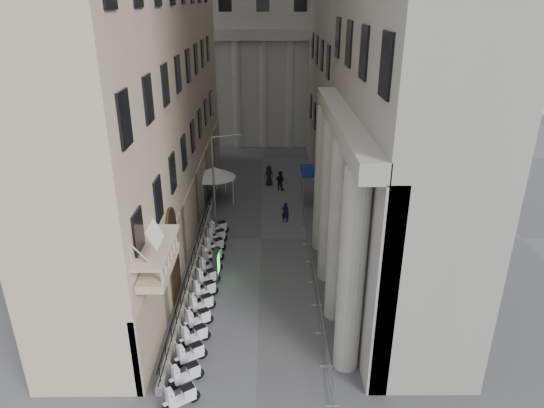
% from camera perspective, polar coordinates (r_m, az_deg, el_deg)
% --- Properties ---
extents(far_building, '(22.00, 10.00, 30.00)m').
position_cam_1_polar(far_building, '(60.45, -1.03, 21.89)').
color(far_building, '#A3A19A').
rests_on(far_building, ground).
extents(iron_fence, '(0.30, 28.00, 1.40)m').
position_cam_1_polar(iron_fence, '(34.87, -8.46, -5.03)').
color(iron_fence, black).
rests_on(iron_fence, ground).
extents(blue_awning, '(1.60, 3.00, 3.00)m').
position_cam_1_polar(blue_awning, '(41.89, 4.50, 0.15)').
color(blue_awning, navy).
rests_on(blue_awning, ground).
extents(flag, '(1.00, 1.40, 8.20)m').
position_cam_1_polar(flag, '(24.31, -11.90, -19.62)').
color(flag, '#9E0C11').
rests_on(flag, ground).
extents(scooter_0, '(1.48, 1.23, 1.50)m').
position_cam_1_polar(scooter_0, '(23.03, -10.49, -22.43)').
color(scooter_0, white).
rests_on(scooter_0, ground).
extents(scooter_1, '(1.48, 1.23, 1.50)m').
position_cam_1_polar(scooter_1, '(24.00, -9.93, -20.10)').
color(scooter_1, white).
rests_on(scooter_1, ground).
extents(scooter_2, '(1.48, 1.23, 1.50)m').
position_cam_1_polar(scooter_2, '(25.01, -9.43, -17.95)').
color(scooter_2, white).
rests_on(scooter_2, ground).
extents(scooter_3, '(1.48, 1.23, 1.50)m').
position_cam_1_polar(scooter_3, '(26.05, -8.97, -15.97)').
color(scooter_3, white).
rests_on(scooter_3, ground).
extents(scooter_4, '(1.48, 1.23, 1.50)m').
position_cam_1_polar(scooter_4, '(27.11, -8.56, -14.14)').
color(scooter_4, white).
rests_on(scooter_4, ground).
extents(scooter_5, '(1.48, 1.23, 1.50)m').
position_cam_1_polar(scooter_5, '(28.21, -8.19, -12.45)').
color(scooter_5, white).
rests_on(scooter_5, ground).
extents(scooter_6, '(1.48, 1.23, 1.50)m').
position_cam_1_polar(scooter_6, '(29.33, -7.85, -10.89)').
color(scooter_6, white).
rests_on(scooter_6, ground).
extents(scooter_7, '(1.48, 1.23, 1.50)m').
position_cam_1_polar(scooter_7, '(30.47, -7.54, -9.45)').
color(scooter_7, white).
rests_on(scooter_7, ground).
extents(scooter_8, '(1.48, 1.23, 1.50)m').
position_cam_1_polar(scooter_8, '(31.63, -7.25, -8.11)').
color(scooter_8, white).
rests_on(scooter_8, ground).
extents(scooter_9, '(1.48, 1.23, 1.50)m').
position_cam_1_polar(scooter_9, '(32.81, -6.99, -6.86)').
color(scooter_9, white).
rests_on(scooter_9, ground).
extents(scooter_10, '(1.48, 1.23, 1.50)m').
position_cam_1_polar(scooter_10, '(34.00, -6.74, -5.70)').
color(scooter_10, white).
rests_on(scooter_10, ground).
extents(scooter_11, '(1.48, 1.23, 1.50)m').
position_cam_1_polar(scooter_11, '(35.20, -6.51, -4.62)').
color(scooter_11, white).
rests_on(scooter_11, ground).
extents(scooter_12, '(1.48, 1.23, 1.50)m').
position_cam_1_polar(scooter_12, '(36.42, -6.30, -3.62)').
color(scooter_12, white).
rests_on(scooter_12, ground).
extents(barrier_0, '(0.60, 2.40, 1.10)m').
position_cam_1_polar(barrier_0, '(23.72, 6.77, -20.49)').
color(barrier_0, '#A4A6AC').
rests_on(barrier_0, ground).
extents(barrier_1, '(0.60, 2.40, 1.10)m').
position_cam_1_polar(barrier_1, '(25.58, 6.10, -16.63)').
color(barrier_1, '#A4A6AC').
rests_on(barrier_1, ground).
extents(barrier_2, '(0.60, 2.40, 1.10)m').
position_cam_1_polar(barrier_2, '(27.53, 5.54, -13.31)').
color(barrier_2, '#A4A6AC').
rests_on(barrier_2, ground).
extents(barrier_3, '(0.60, 2.40, 1.10)m').
position_cam_1_polar(barrier_3, '(29.57, 5.07, -10.44)').
color(barrier_3, '#A4A6AC').
rests_on(barrier_3, ground).
extents(barrier_4, '(0.60, 2.40, 1.10)m').
position_cam_1_polar(barrier_4, '(31.67, 4.67, -7.94)').
color(barrier_4, '#A4A6AC').
rests_on(barrier_4, ground).
extents(barrier_5, '(0.60, 2.40, 1.10)m').
position_cam_1_polar(barrier_5, '(33.83, 4.32, -5.76)').
color(barrier_5, '#A4A6AC').
rests_on(barrier_5, ground).
extents(barrier_6, '(0.60, 2.40, 1.10)m').
position_cam_1_polar(barrier_6, '(36.03, 4.02, -3.84)').
color(barrier_6, '#A4A6AC').
rests_on(barrier_6, ground).
extents(barrier_7, '(0.60, 2.40, 1.10)m').
position_cam_1_polar(barrier_7, '(38.27, 3.75, -2.14)').
color(barrier_7, '#A4A6AC').
rests_on(barrier_7, ground).
extents(security_tent, '(3.71, 3.71, 3.02)m').
position_cam_1_polar(security_tent, '(41.42, -6.20, 3.55)').
color(security_tent, white).
rests_on(security_tent, ground).
extents(street_lamp, '(2.21, 0.99, 7.11)m').
position_cam_1_polar(street_lamp, '(36.24, -6.54, 3.43)').
color(street_lamp, '#95989D').
rests_on(street_lamp, ground).
extents(info_kiosk, '(0.35, 0.96, 2.01)m').
position_cam_1_polar(info_kiosk, '(30.37, -6.57, -7.26)').
color(info_kiosk, black).
rests_on(info_kiosk, ground).
extents(pedestrian_a, '(0.62, 0.44, 1.61)m').
position_cam_1_polar(pedestrian_a, '(37.96, 1.57, -0.98)').
color(pedestrian_a, black).
rests_on(pedestrian_a, ground).
extents(pedestrian_b, '(1.11, 1.04, 1.81)m').
position_cam_1_polar(pedestrian_b, '(44.31, 0.96, 2.79)').
color(pedestrian_b, black).
rests_on(pedestrian_b, ground).
extents(pedestrian_c, '(1.11, 0.96, 1.91)m').
position_cam_1_polar(pedestrian_c, '(45.41, -0.37, 3.37)').
color(pedestrian_c, black).
rests_on(pedestrian_c, ground).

